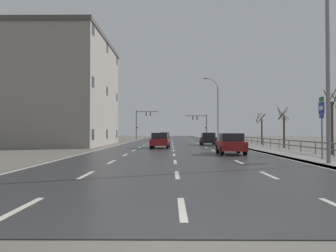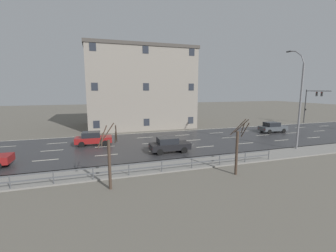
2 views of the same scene
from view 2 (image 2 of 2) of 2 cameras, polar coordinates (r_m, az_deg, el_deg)
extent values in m
cube|color=#666056|center=(33.50, 19.05, -2.57)|extent=(160.00, 160.00, 0.12)
cube|color=#303033|center=(41.76, 32.36, -1.16)|extent=(14.00, 120.00, 0.02)
cube|color=beige|center=(31.89, -35.58, -4.20)|extent=(0.16, 2.20, 0.01)
cube|color=beige|center=(30.65, -25.92, -3.88)|extent=(0.16, 2.20, 0.01)
cube|color=beige|center=(30.34, -15.77, -3.43)|extent=(0.16, 2.20, 0.01)
cube|color=beige|center=(30.98, -5.74, -2.87)|extent=(0.16, 2.20, 0.01)
cube|color=beige|center=(32.51, 3.61, -2.27)|extent=(0.16, 2.20, 0.01)
cube|color=beige|center=(34.83, 11.91, -1.69)|extent=(0.16, 2.20, 0.01)
cube|color=beige|center=(37.78, 19.05, -1.16)|extent=(0.16, 2.20, 0.01)
cube|color=beige|center=(41.22, 25.06, -0.70)|extent=(0.16, 2.20, 0.01)
cube|color=beige|center=(45.06, 30.11, -0.31)|extent=(0.16, 2.20, 0.01)
cube|color=beige|center=(49.19, 34.33, 0.02)|extent=(0.16, 2.20, 0.01)
cube|color=beige|center=(27.28, -26.91, -5.47)|extent=(0.16, 2.20, 0.01)
cube|color=beige|center=(26.93, -15.47, -4.98)|extent=(0.16, 2.20, 0.01)
cube|color=beige|center=(27.65, -4.19, -4.31)|extent=(0.16, 2.20, 0.01)
cube|color=beige|center=(29.36, 6.12, -3.55)|extent=(0.16, 2.20, 0.01)
cube|color=beige|center=(31.90, 15.03, -2.79)|extent=(0.16, 2.20, 0.01)
cube|color=beige|center=(35.10, 22.46, -2.11)|extent=(0.16, 2.20, 0.01)
cube|color=beige|center=(38.78, 28.57, -1.52)|extent=(0.16, 2.20, 0.01)
cube|color=beige|center=(42.84, 33.56, -1.03)|extent=(0.16, 2.20, 0.01)
cube|color=beige|center=(23.95, -28.19, -7.50)|extent=(0.16, 2.20, 0.01)
cube|color=beige|center=(23.55, -15.08, -6.99)|extent=(0.16, 2.20, 0.01)
cube|color=beige|center=(24.36, -2.22, -6.13)|extent=(0.16, 2.20, 0.01)
cube|color=beige|center=(26.29, 9.23, -5.11)|extent=(0.16, 2.20, 0.01)
cube|color=beige|center=(29.10, 18.76, -4.10)|extent=(0.16, 2.20, 0.01)
cube|color=beige|center=(32.57, 26.43, -3.20)|extent=(0.16, 2.20, 0.01)
cube|color=beige|center=(36.52, 32.52, -2.44)|extent=(0.16, 2.20, 0.01)
cube|color=beige|center=(46.35, 25.89, 0.24)|extent=(0.16, 120.00, 0.01)
cube|color=#515459|center=(17.42, -26.75, -10.21)|extent=(0.06, 35.49, 0.08)
cube|color=#515459|center=(17.55, -26.66, -11.44)|extent=(0.06, 35.49, 0.08)
cylinder|color=#515459|center=(18.15, -34.73, -11.61)|extent=(0.07, 0.07, 1.00)
cylinder|color=#515459|center=(17.57, -26.64, -11.60)|extent=(0.07, 0.07, 1.00)
cylinder|color=#515459|center=(17.34, -18.18, -11.34)|extent=(0.07, 0.07, 1.00)
cylinder|color=#515459|center=(17.48, -9.70, -10.83)|extent=(0.07, 0.07, 1.00)
cylinder|color=#515459|center=(17.98, -1.55, -10.13)|extent=(0.07, 0.07, 1.00)
cylinder|color=#515459|center=(18.81, 5.98, -9.30)|extent=(0.07, 0.07, 1.00)
cylinder|color=#515459|center=(19.93, 12.73, -8.41)|extent=(0.07, 0.07, 1.00)
cylinder|color=#515459|center=(21.29, 18.67, -7.54)|extent=(0.07, 0.07, 1.00)
cylinder|color=#515459|center=(22.86, 23.83, -6.71)|extent=(0.07, 0.07, 1.00)
cylinder|color=slate|center=(27.75, 30.05, 3.95)|extent=(0.20, 0.20, 9.04)
cylinder|color=slate|center=(27.98, 30.57, 14.10)|extent=(0.49, 0.11, 0.88)
cylinder|color=slate|center=(28.45, 29.80, 15.44)|extent=(0.82, 0.11, 0.62)
cylinder|color=slate|center=(29.06, 28.61, 16.05)|extent=(0.92, 0.11, 0.27)
cube|color=#333335|center=(29.38, 27.95, 16.07)|extent=(0.56, 0.24, 0.12)
cylinder|color=#38383A|center=(51.86, 31.00, 4.24)|extent=(0.18, 0.18, 6.40)
cylinder|color=#38383A|center=(50.19, 33.37, 7.31)|extent=(4.87, 0.12, 0.12)
cube|color=black|center=(50.35, 33.10, 6.70)|extent=(0.20, 0.28, 0.80)
sphere|color=red|center=(50.23, 33.02, 7.00)|extent=(0.14, 0.14, 0.14)
sphere|color=#2D2D2D|center=(50.24, 33.00, 6.71)|extent=(0.14, 0.14, 0.14)
sphere|color=#2D2D2D|center=(50.24, 32.97, 6.41)|extent=(0.14, 0.14, 0.14)
cube|color=black|center=(49.74, 33.97, 6.61)|extent=(0.20, 0.28, 0.80)
sphere|color=red|center=(49.62, 33.89, 6.92)|extent=(0.14, 0.14, 0.14)
sphere|color=#2D2D2D|center=(49.62, 33.87, 6.62)|extent=(0.14, 0.14, 0.14)
sphere|color=#2D2D2D|center=(49.63, 33.84, 6.32)|extent=(0.14, 0.14, 0.14)
cube|color=black|center=(51.72, 31.09, 3.55)|extent=(0.18, 0.12, 0.32)
cube|color=maroon|center=(28.04, -18.04, -3.24)|extent=(1.96, 4.18, 0.64)
cube|color=black|center=(27.93, -18.61, -2.01)|extent=(1.66, 2.07, 0.60)
cube|color=slate|center=(27.89, -16.66, -1.97)|extent=(1.41, 0.15, 0.51)
cylinder|color=black|center=(27.27, -15.41, -4.14)|extent=(0.25, 0.67, 0.66)
cylinder|color=black|center=(28.85, -15.41, -3.42)|extent=(0.25, 0.67, 0.66)
cylinder|color=black|center=(27.42, -20.74, -4.34)|extent=(0.25, 0.67, 0.66)
cylinder|color=black|center=(28.99, -20.44, -3.61)|extent=(0.25, 0.67, 0.66)
cube|color=red|center=(28.87, -22.00, -3.11)|extent=(0.16, 0.05, 0.14)
cube|color=red|center=(27.59, -22.32, -3.67)|extent=(0.16, 0.05, 0.14)
cylinder|color=black|center=(24.72, -35.53, -6.90)|extent=(0.24, 0.67, 0.66)
cube|color=#474C51|center=(37.93, 24.67, -0.50)|extent=(1.84, 4.13, 0.64)
cube|color=black|center=(37.67, 24.45, 0.41)|extent=(1.60, 2.03, 0.60)
cube|color=slate|center=(38.30, 25.51, 0.44)|extent=(1.41, 0.11, 0.51)
cylinder|color=black|center=(38.24, 26.87, -1.06)|extent=(0.23, 0.66, 0.66)
cylinder|color=black|center=(39.41, 25.25, -0.67)|extent=(0.23, 0.66, 0.66)
cylinder|color=black|center=(36.55, 23.97, -1.29)|extent=(0.23, 0.66, 0.66)
cylinder|color=black|center=(37.77, 22.38, -0.88)|extent=(0.23, 0.66, 0.66)
cube|color=red|center=(37.13, 21.65, -0.50)|extent=(0.16, 0.04, 0.14)
cube|color=red|center=(36.12, 22.94, -0.83)|extent=(0.16, 0.04, 0.14)
cube|color=black|center=(23.63, 0.46, -5.04)|extent=(1.81, 4.12, 0.64)
cube|color=black|center=(23.41, -0.13, -3.61)|extent=(1.58, 2.02, 0.60)
cube|color=slate|center=(23.70, 2.07, -3.51)|extent=(1.40, 0.10, 0.51)
cylinder|color=black|center=(23.38, 4.05, -6.03)|extent=(0.23, 0.66, 0.66)
cylinder|color=black|center=(24.85, 2.69, -5.10)|extent=(0.23, 0.66, 0.66)
cylinder|color=black|center=(22.61, -2.01, -6.53)|extent=(0.23, 0.66, 0.66)
cylinder|color=black|center=(24.12, -3.02, -5.54)|extent=(0.23, 0.66, 0.66)
cube|color=red|center=(23.73, -4.72, -5.01)|extent=(0.16, 0.04, 0.14)
cube|color=red|center=(22.49, -3.99, -5.79)|extent=(0.16, 0.04, 0.14)
cube|color=gray|center=(41.36, -7.37, 9.01)|extent=(12.47, 17.27, 12.83)
cube|color=#4C4742|center=(41.89, -7.57, 18.17)|extent=(12.72, 17.62, 0.50)
cube|color=#282D38|center=(34.76, -17.40, 0.37)|extent=(0.04, 0.90, 1.10)
cube|color=#282D38|center=(35.58, -5.35, 0.94)|extent=(0.04, 0.90, 1.10)
cube|color=#282D38|center=(37.88, 5.69, 1.43)|extent=(0.04, 0.90, 1.10)
cube|color=#282D38|center=(34.40, -17.83, 9.32)|extent=(0.04, 0.90, 1.10)
cube|color=#282D38|center=(35.23, -5.49, 9.70)|extent=(0.04, 0.90, 1.10)
cube|color=#282D38|center=(37.55, 5.82, 9.65)|extent=(0.04, 0.90, 1.10)
cube|color=#282D38|center=(34.88, -18.29, 18.25)|extent=(0.04, 0.90, 1.10)
cube|color=#282D38|center=(35.70, -5.62, 18.42)|extent=(0.04, 0.90, 1.10)
cube|color=#282D38|center=(37.99, 5.96, 17.85)|extent=(0.04, 0.90, 1.10)
cylinder|color=#423328|center=(15.34, -14.38, -9.38)|extent=(0.20, 0.20, 3.26)
cylinder|color=#423328|center=(15.15, -16.09, -2.60)|extent=(0.76, 0.68, 1.36)
cylinder|color=#423328|center=(14.91, -12.97, -2.71)|extent=(0.92, 0.07, 0.99)
cylinder|color=#423328|center=(14.93, -16.14, -3.26)|extent=(0.83, 0.16, 0.71)
cylinder|color=#423328|center=(14.81, -12.78, -1.92)|extent=(1.03, 0.21, 1.28)
cylinder|color=#423328|center=(15.30, -14.99, -1.79)|extent=(0.17, 0.98, 1.36)
cylinder|color=#423328|center=(18.07, 16.73, -6.51)|extent=(0.20, 0.20, 3.35)
cylinder|color=#423328|center=(17.95, 18.65, -0.95)|extent=(1.19, 0.27, 1.29)
cylinder|color=#423328|center=(18.13, 17.83, -0.03)|extent=(0.99, 0.61, 1.18)
cylinder|color=#423328|center=(18.22, 17.08, -0.26)|extent=(0.67, 0.98, 1.35)
cylinder|color=#423328|center=(17.78, 18.16, -0.46)|extent=(0.76, 0.32, 0.96)
camera|label=1|loc=(42.61, -68.64, -3.11)|focal=34.68mm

